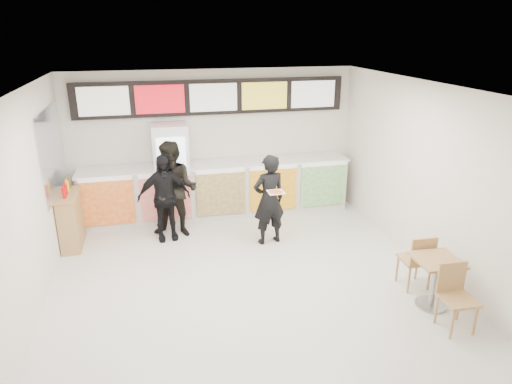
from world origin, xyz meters
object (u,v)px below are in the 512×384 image
object	(u,v)px
drinks_fridge	(172,173)
customer_mid	(164,198)
customer_left	(174,190)
cafe_table	(435,274)
service_counter	(218,189)
condiment_ledge	(71,219)
customer_main	(269,200)

from	to	relation	value
drinks_fridge	customer_mid	size ratio (longest dim) A/B	1.21
customer_left	customer_mid	bearing A→B (deg)	-129.26
customer_left	cafe_table	xyz separation A→B (m)	(3.40, -3.26, -0.40)
service_counter	cafe_table	size ratio (longest dim) A/B	3.60
drinks_fridge	service_counter	bearing A→B (deg)	-0.99
service_counter	condiment_ledge	world-z (taller)	condiment_ledge
customer_main	cafe_table	size ratio (longest dim) A/B	1.09
service_counter	customer_main	size ratio (longest dim) A/B	3.30
service_counter	customer_left	distance (m)	1.29
service_counter	drinks_fridge	bearing A→B (deg)	179.01
cafe_table	service_counter	bearing A→B (deg)	123.46
service_counter	customer_mid	xyz separation A→B (m)	(-1.15, -0.92, 0.25)
customer_mid	condiment_ledge	xyz separation A→B (m)	(-1.67, 0.09, -0.31)
service_counter	drinks_fridge	xyz separation A→B (m)	(-0.93, 0.02, 0.43)
condiment_ledge	drinks_fridge	bearing A→B (deg)	24.16
drinks_fridge	cafe_table	xyz separation A→B (m)	(3.38, -4.08, -0.48)
drinks_fridge	condiment_ledge	xyz separation A→B (m)	(-1.89, -0.85, -0.48)
customer_main	customer_mid	distance (m)	1.94
customer_left	customer_main	bearing A→B (deg)	-3.47
drinks_fridge	condiment_ledge	size ratio (longest dim) A/B	1.66
customer_left	customer_mid	distance (m)	0.25
service_counter	customer_left	size ratio (longest dim) A/B	3.02
customer_mid	cafe_table	xyz separation A→B (m)	(3.59, -3.15, -0.30)
drinks_fridge	customer_main	size ratio (longest dim) A/B	1.19
customer_mid	customer_left	bearing A→B (deg)	24.71
service_counter	cafe_table	distance (m)	4.74
customer_left	condiment_ledge	size ratio (longest dim) A/B	1.53
customer_mid	service_counter	bearing A→B (deg)	32.66
drinks_fridge	customer_mid	distance (m)	0.97
customer_main	service_counter	bearing A→B (deg)	-76.33
customer_main	cafe_table	xyz separation A→B (m)	(1.75, -2.54, -0.32)
customer_main	drinks_fridge	bearing A→B (deg)	-54.22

